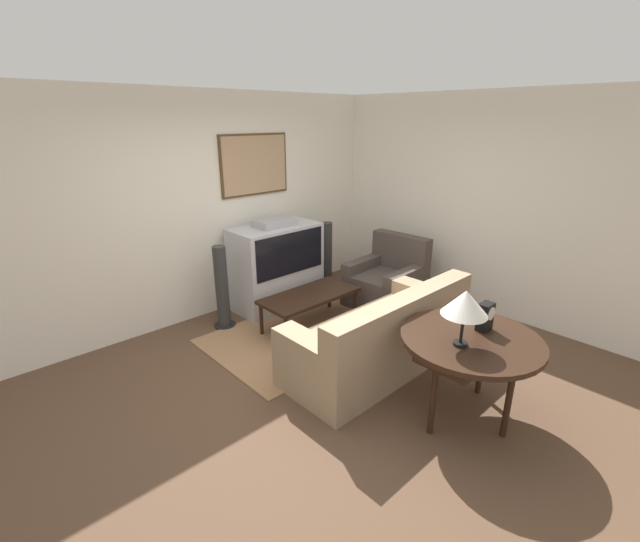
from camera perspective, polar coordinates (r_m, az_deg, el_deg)
The scene contains 13 objects.
ground_plane at distance 4.28m, azimuth 0.76°, elevation -14.13°, with size 12.00×12.00×0.00m, color brown.
wall_back at distance 5.40m, azimuth -15.08°, elevation 8.13°, with size 12.00×0.10×2.70m.
wall_right at distance 5.79m, azimuth 20.20°, elevation 8.30°, with size 0.06×12.00×2.70m.
area_rug at distance 5.08m, azimuth -1.73°, elevation -8.12°, with size 2.23×1.49×0.01m.
tv at distance 5.62m, azimuth -5.80°, elevation 0.73°, with size 1.15×0.60×1.18m.
couch at distance 4.34m, azimuth 8.11°, elevation -8.97°, with size 1.98×0.84×0.85m.
armchair at distance 5.77m, azimuth 8.90°, elevation -1.60°, with size 0.89×0.88×0.92m.
coffee_table at distance 5.05m, azimuth -1.37°, elevation -3.50°, with size 1.19×0.55×0.43m.
console_table at distance 3.68m, azimuth 19.48°, elevation -9.21°, with size 1.12×1.12×0.74m.
table_lamp at distance 3.35m, azimuth 18.80°, elevation -4.11°, with size 0.35×0.35×0.45m.
mantel_clock at distance 3.75m, azimuth 21.18°, elevation -5.69°, with size 0.13×0.10×0.24m.
speaker_tower_left at distance 5.17m, azimuth -12.93°, elevation -2.41°, with size 0.26×0.26×1.01m.
speaker_tower_right at distance 6.13m, azimuth 0.88°, elevation 1.67°, with size 0.26×0.26×1.01m.
Camera 1 is at (-2.46, -2.55, 2.39)m, focal length 24.00 mm.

